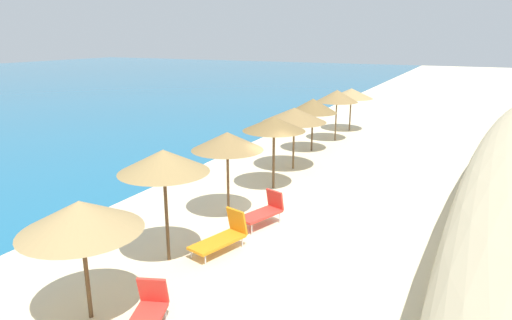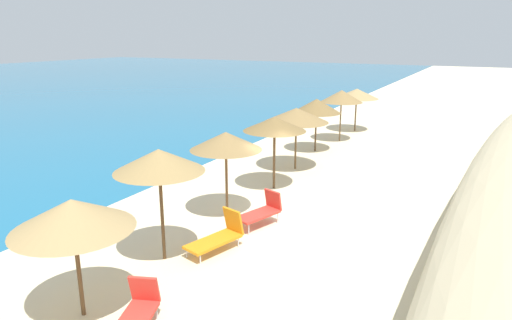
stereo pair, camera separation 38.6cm
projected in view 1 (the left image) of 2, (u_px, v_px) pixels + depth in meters
ground_plane at (301, 213)px, 14.50m from camera, size 160.00×160.00×0.00m
beach_umbrella_2 at (80, 216)px, 8.58m from camera, size 2.35×2.35×2.49m
beach_umbrella_3 at (164, 161)px, 10.81m from camera, size 2.20×2.20×2.88m
beach_umbrella_4 at (227, 141)px, 13.73m from camera, size 2.21×2.21×2.68m
beach_umbrella_5 at (274, 124)px, 16.27m from camera, size 2.28×2.28×2.68m
beach_umbrella_6 at (294, 115)px, 18.79m from camera, size 2.68×2.68×2.61m
beach_umbrella_7 at (313, 106)px, 21.83m from camera, size 2.34×2.34×2.57m
beach_umbrella_8 at (337, 96)px, 23.98m from camera, size 2.22×2.22×2.72m
beach_umbrella_9 at (351, 93)px, 26.63m from camera, size 2.53×2.53×2.50m
lounge_chair_0 at (146, 315)px, 8.58m from camera, size 1.60×1.07×0.91m
lounge_chair_1 at (223, 236)px, 11.93m from camera, size 1.73×1.04×1.01m
lounge_chair_2 at (264, 211)px, 13.53m from camera, size 1.58×1.03×0.97m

